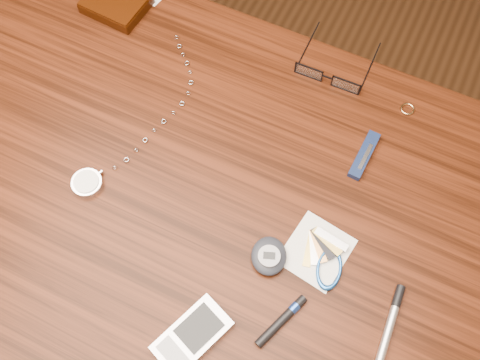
{
  "coord_description": "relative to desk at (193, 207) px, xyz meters",
  "views": [
    {
      "loc": [
        0.23,
        -0.28,
        1.51
      ],
      "look_at": [
        0.07,
        0.03,
        0.76
      ],
      "focal_mm": 40.0,
      "sensor_mm": 36.0,
      "label": 1
    }
  ],
  "objects": [
    {
      "name": "silver_pen",
      "position": [
        0.36,
        -0.08,
        0.11
      ],
      "size": [
        0.02,
        0.15,
        0.01
      ],
      "color": "silver",
      "rests_on": "desk"
    },
    {
      "name": "gold_ring",
      "position": [
        0.27,
        0.28,
        0.1
      ],
      "size": [
        0.03,
        0.03,
        0.0
      ],
      "primitive_type": "torus",
      "rotation": [
        0.0,
        0.0,
        0.07
      ],
      "color": "tan",
      "rests_on": "desk"
    },
    {
      "name": "pedometer",
      "position": [
        0.17,
        -0.06,
        0.11
      ],
      "size": [
        0.07,
        0.07,
        0.02
      ],
      "color": "#1F222A",
      "rests_on": "desk"
    },
    {
      "name": "wallet_and_card",
      "position": [
        -0.29,
        0.26,
        0.11
      ],
      "size": [
        0.13,
        0.14,
        0.02
      ],
      "color": "black",
      "rests_on": "desk"
    },
    {
      "name": "pocket_watch",
      "position": [
        -0.14,
        -0.06,
        0.11
      ],
      "size": [
        0.09,
        0.34,
        0.02
      ],
      "color": "silver",
      "rests_on": "desk"
    },
    {
      "name": "eyeglasses",
      "position": [
        0.13,
        0.28,
        0.11
      ],
      "size": [
        0.12,
        0.12,
        0.03
      ],
      "color": "black",
      "rests_on": "desk"
    },
    {
      "name": "pda_phone",
      "position": [
        0.12,
        -0.21,
        0.11
      ],
      "size": [
        0.09,
        0.12,
        0.02
      ],
      "color": "#B1B0B5",
      "rests_on": "desk"
    },
    {
      "name": "pocket_knife",
      "position": [
        0.23,
        0.16,
        0.11
      ],
      "size": [
        0.02,
        0.09,
        0.01
      ],
      "color": "#0F193C",
      "rests_on": "desk"
    },
    {
      "name": "notepad_keys",
      "position": [
        0.24,
        -0.02,
        0.11
      ],
      "size": [
        0.11,
        0.11,
        0.01
      ],
      "color": "white",
      "rests_on": "desk"
    },
    {
      "name": "black_blue_pen",
      "position": [
        0.22,
        -0.13,
        0.11
      ],
      "size": [
        0.04,
        0.09,
        0.01
      ],
      "color": "black",
      "rests_on": "desk"
    },
    {
      "name": "ground",
      "position": [
        0.0,
        0.0,
        -0.65
      ],
      "size": [
        3.8,
        3.8,
        0.0
      ],
      "primitive_type": "plane",
      "color": "#472814",
      "rests_on": "ground"
    },
    {
      "name": "desk",
      "position": [
        0.0,
        0.0,
        0.0
      ],
      "size": [
        1.0,
        0.7,
        0.75
      ],
      "color": "#351408",
      "rests_on": "ground"
    }
  ]
}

